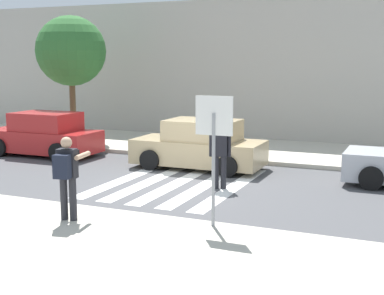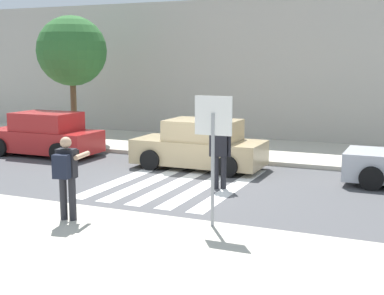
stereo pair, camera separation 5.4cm
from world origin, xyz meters
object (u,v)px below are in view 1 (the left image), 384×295
object	(u,v)px
photographer_with_backpack	(67,171)
parked_car_red	(44,135)
stop_sign	(214,132)
pedestrian_crossing	(220,153)
parked_car_tan	(200,146)
street_tree_west	(71,51)

from	to	relation	value
photographer_with_backpack	parked_car_red	world-z (taller)	photographer_with_backpack
stop_sign	pedestrian_crossing	xyz separation A→B (m)	(-1.16, 3.49, -1.04)
pedestrian_crossing	stop_sign	bearing A→B (deg)	-71.67
parked_car_red	parked_car_tan	size ratio (longest dim) A/B	1.00
stop_sign	parked_car_tan	size ratio (longest dim) A/B	0.63
pedestrian_crossing	street_tree_west	size ratio (longest dim) A/B	0.35
stop_sign	street_tree_west	bearing A→B (deg)	138.06
photographer_with_backpack	parked_car_tan	distance (m)	6.61
parked_car_red	parked_car_tan	bearing A→B (deg)	0.00
street_tree_west	parked_car_red	bearing A→B (deg)	-77.31
parked_car_tan	street_tree_west	distance (m)	7.72
pedestrian_crossing	street_tree_west	world-z (taller)	street_tree_west
pedestrian_crossing	photographer_with_backpack	bearing A→B (deg)	-111.55
stop_sign	street_tree_west	size ratio (longest dim) A/B	0.51
stop_sign	photographer_with_backpack	world-z (taller)	stop_sign
pedestrian_crossing	parked_car_red	bearing A→B (deg)	163.29
parked_car_red	parked_car_tan	xyz separation A→B (m)	(6.03, 0.00, 0.00)
stop_sign	street_tree_west	xyz separation A→B (m)	(-9.30, 8.35, 1.71)
photographer_with_backpack	pedestrian_crossing	bearing A→B (deg)	68.45
parked_car_red	street_tree_west	xyz separation A→B (m)	(-0.58, 2.59, 3.00)
pedestrian_crossing	street_tree_west	distance (m)	9.87
stop_sign	photographer_with_backpack	bearing A→B (deg)	-163.80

